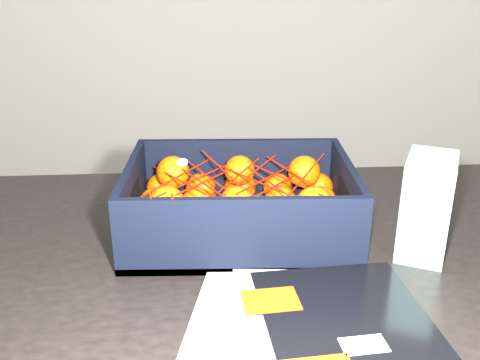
{
  "coord_description": "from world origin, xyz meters",
  "views": [
    {
      "loc": [
        0.05,
        -0.48,
        1.19
      ],
      "look_at": [
        0.06,
        0.33,
        0.86
      ],
      "focal_mm": 40.57,
      "sensor_mm": 36.0,
      "label": 1
    }
  ],
  "objects_px": {
    "produce_crate": "(240,211)",
    "retail_carton": "(426,206)",
    "table": "(264,312)",
    "magazine_stack": "(311,331)"
  },
  "relations": [
    {
      "from": "table",
      "to": "magazine_stack",
      "type": "distance_m",
      "value": 0.22
    },
    {
      "from": "produce_crate",
      "to": "retail_carton",
      "type": "relative_size",
      "value": 2.33
    },
    {
      "from": "magazine_stack",
      "to": "produce_crate",
      "type": "bearing_deg",
      "value": 106.28
    },
    {
      "from": "produce_crate",
      "to": "retail_carton",
      "type": "bearing_deg",
      "value": -14.36
    },
    {
      "from": "magazine_stack",
      "to": "table",
      "type": "bearing_deg",
      "value": 103.52
    },
    {
      "from": "retail_carton",
      "to": "table",
      "type": "bearing_deg",
      "value": -151.11
    },
    {
      "from": "magazine_stack",
      "to": "retail_carton",
      "type": "height_order",
      "value": "retail_carton"
    },
    {
      "from": "retail_carton",
      "to": "magazine_stack",
      "type": "bearing_deg",
      "value": -111.1
    },
    {
      "from": "table",
      "to": "magazine_stack",
      "type": "height_order",
      "value": "magazine_stack"
    },
    {
      "from": "magazine_stack",
      "to": "produce_crate",
      "type": "height_order",
      "value": "produce_crate"
    }
  ]
}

